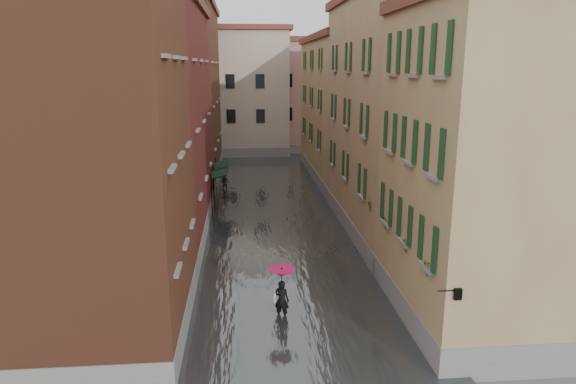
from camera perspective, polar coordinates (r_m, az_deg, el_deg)
name	(u,v)px	position (r m, az deg, el deg)	size (l,w,h in m)	color
ground	(291,302)	(21.73, 0.35, -12.12)	(120.00, 120.00, 0.00)	#5D5C5F
floodwater	(273,213)	(33.83, -1.72, -2.31)	(10.00, 60.00, 0.20)	#464B4D
building_left_near	(89,158)	(18.44, -21.24, 3.50)	(6.00, 8.00, 13.00)	brown
building_left_mid	(148,128)	(29.09, -15.33, 6.92)	(6.00, 14.00, 12.50)	maroon
building_left_far	(179,97)	(43.82, -11.99, 10.27)	(6.00, 16.00, 14.00)	brown
building_right_near	(489,173)	(19.92, 21.44, 1.99)	(6.00, 8.00, 11.50)	#9B7950
building_right_mid	(399,121)	(29.94, 12.28, 7.76)	(6.00, 14.00, 13.00)	tan
building_right_far	(346,111)	(44.50, 6.52, 8.91)	(6.00, 16.00, 11.50)	#9B7950
building_end_cream	(231,94)	(57.54, -6.30, 10.77)	(12.00, 9.00, 13.00)	beige
building_end_pink	(310,97)	(60.06, 2.51, 10.49)	(10.00, 9.00, 12.00)	tan
awning_near	(219,174)	(34.70, -7.66, 2.01)	(1.09, 2.98, 2.80)	black
awning_far	(221,167)	(37.17, -7.49, 2.82)	(1.09, 3.42, 2.80)	black
wall_lantern	(457,293)	(16.17, 18.23, -10.63)	(0.71, 0.22, 0.35)	black
window_planters	(398,224)	(20.50, 12.13, -3.50)	(0.59, 8.37, 0.84)	brown
pedestrian_main	(282,287)	(19.85, -0.72, -10.54)	(1.05, 1.05, 2.06)	black
pedestrian_far	(225,183)	(40.00, -7.01, 1.03)	(0.69, 0.54, 1.42)	black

